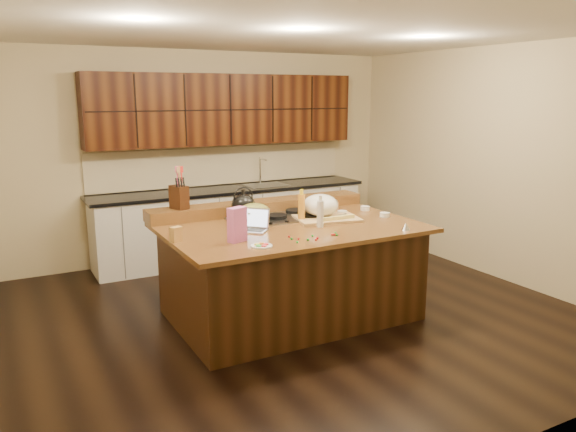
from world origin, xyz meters
TOP-DOWN VIEW (x-y plane):
  - room at (0.00, 0.00)m, footprint 5.52×5.02m
  - island at (0.00, 0.00)m, footprint 2.40×1.60m
  - back_ledge at (0.00, 0.70)m, footprint 2.40×0.30m
  - cooktop at (0.00, 0.30)m, footprint 0.92×0.52m
  - back_counter at (0.30, 2.23)m, footprint 3.70×0.66m
  - kettle at (-0.30, 0.43)m, footprint 0.30×0.30m
  - green_bowl at (-0.30, 0.17)m, footprint 0.37×0.37m
  - laptop at (-0.40, -0.01)m, footprint 0.36×0.36m
  - oil_bottle at (0.17, 0.09)m, footprint 0.09×0.09m
  - vinegar_bottle at (0.21, -0.19)m, footprint 0.08×0.08m
  - wooden_tray at (0.41, 0.10)m, footprint 0.69×0.56m
  - ramekin_a at (1.03, -0.13)m, footprint 0.10×0.10m
  - ramekin_b at (1.05, 0.24)m, footprint 0.12×0.12m
  - ramekin_c at (0.69, 0.15)m, footprint 0.12×0.12m
  - strainer_bowl at (0.69, 0.43)m, footprint 0.31×0.31m
  - kitchen_timer at (0.84, -0.68)m, footprint 0.11×0.11m
  - pink_bag at (-0.69, -0.32)m, footprint 0.18×0.14m
  - candy_plate at (-0.58, -0.57)m, footprint 0.21×0.21m
  - package_box at (-1.15, -0.08)m, footprint 0.11×0.09m
  - utensil_crock at (-0.86, 0.70)m, footprint 0.16×0.16m
  - knife_block at (-0.87, 0.70)m, footprint 0.17×0.21m
  - gumdrop_0 at (0.15, -0.54)m, footprint 0.02×0.02m
  - gumdrop_1 at (0.19, -0.50)m, footprint 0.02×0.02m
  - gumdrop_2 at (-0.04, -0.57)m, footprint 0.02×0.02m
  - gumdrop_3 at (-0.26, -0.49)m, footprint 0.02×0.02m
  - gumdrop_4 at (0.13, -0.53)m, footprint 0.02×0.02m
  - gumdrop_5 at (-0.26, -0.61)m, footprint 0.02×0.02m
  - gumdrop_6 at (-0.20, -0.52)m, footprint 0.02×0.02m
  - gumdrop_7 at (-0.04, -0.49)m, footprint 0.02×0.02m
  - gumdrop_8 at (-0.08, -0.61)m, footprint 0.02×0.02m
  - gumdrop_9 at (0.16, -0.56)m, footprint 0.02×0.02m
  - gumdrop_10 at (-0.24, -0.41)m, footprint 0.02×0.02m
  - gumdrop_11 at (-0.15, -0.58)m, footprint 0.02×0.02m

SIDE VIEW (x-z plane):
  - island at x=0.00m, z-range 0.00..0.92m
  - candy_plate at x=-0.58m, z-range 0.92..0.93m
  - gumdrop_0 at x=0.15m, z-range 0.92..0.94m
  - gumdrop_1 at x=0.19m, z-range 0.92..0.94m
  - gumdrop_2 at x=-0.04m, z-range 0.92..0.94m
  - gumdrop_3 at x=-0.26m, z-range 0.92..0.94m
  - gumdrop_4 at x=0.13m, z-range 0.92..0.94m
  - gumdrop_5 at x=-0.26m, z-range 0.92..0.94m
  - gumdrop_6 at x=-0.20m, z-range 0.92..0.94m
  - gumdrop_7 at x=-0.04m, z-range 0.92..0.94m
  - gumdrop_8 at x=-0.08m, z-range 0.92..0.94m
  - gumdrop_9 at x=0.16m, z-range 0.92..0.94m
  - gumdrop_10 at x=-0.24m, z-range 0.92..0.94m
  - gumdrop_11 at x=-0.15m, z-range 0.92..0.94m
  - cooktop at x=0.00m, z-range 0.91..0.96m
  - ramekin_a at x=1.03m, z-range 0.92..0.96m
  - ramekin_b at x=1.05m, z-range 0.92..0.96m
  - ramekin_c at x=0.69m, z-range 0.92..0.96m
  - kitchen_timer at x=0.84m, z-range 0.92..0.99m
  - strainer_bowl at x=0.69m, z-range 0.92..1.01m
  - laptop at x=-0.40m, z-range 0.87..1.07m
  - back_ledge at x=0.00m, z-range 0.92..1.04m
  - back_counter at x=0.30m, z-range -0.22..2.18m
  - package_box at x=-1.15m, z-range 0.92..1.05m
  - wooden_tray at x=0.41m, z-range 0.91..1.15m
  - vinegar_bottle at x=0.21m, z-range 0.92..1.17m
  - green_bowl at x=-0.30m, z-range 0.97..1.13m
  - oil_bottle at x=0.17m, z-range 0.92..1.19m
  - pink_bag at x=-0.69m, z-range 0.92..1.22m
  - kettle at x=-0.30m, z-range 0.97..1.18m
  - utensil_crock at x=-0.86m, z-range 1.04..1.18m
  - knife_block at x=-0.87m, z-range 1.04..1.27m
  - room at x=0.00m, z-range -0.01..2.71m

